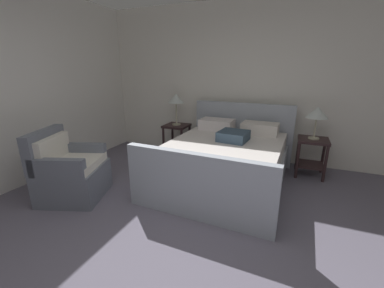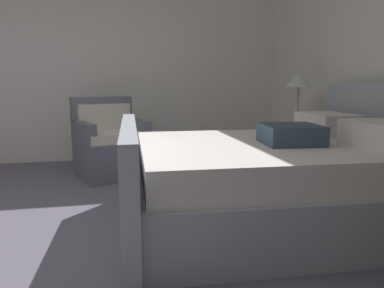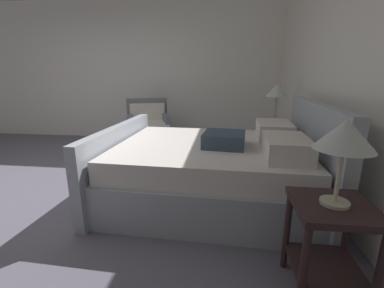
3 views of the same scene
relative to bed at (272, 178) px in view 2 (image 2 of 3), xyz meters
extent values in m
cube|color=white|center=(-2.72, -2.11, 1.03)|extent=(0.12, 6.69, 2.75)
cube|color=#A0A8B4|center=(0.00, -0.04, -0.14)|extent=(1.69, 2.00, 0.40)
cube|color=#A0A8B4|center=(-0.04, -1.06, 0.04)|extent=(1.73, 0.17, 0.78)
cube|color=silver|center=(0.00, -0.04, 0.17)|extent=(1.60, 1.93, 0.22)
cube|color=silver|center=(-0.34, 0.66, 0.37)|extent=(0.57, 0.38, 0.18)
cube|color=silver|center=(0.39, 0.63, 0.37)|extent=(0.57, 0.38, 0.18)
cube|color=#35485A|center=(0.08, 0.10, 0.35)|extent=(0.44, 0.44, 0.14)
cube|color=#301F20|center=(-1.19, 0.82, 0.24)|extent=(0.44, 0.44, 0.04)
cube|color=#301F20|center=(-1.19, 0.82, -0.16)|extent=(0.40, 0.40, 0.02)
cylinder|color=#301F20|center=(-1.38, 0.63, -0.06)|extent=(0.04, 0.04, 0.56)
cylinder|color=#301F20|center=(-1.00, 0.63, -0.06)|extent=(0.04, 0.04, 0.56)
cylinder|color=#301F20|center=(-1.38, 1.01, -0.06)|extent=(0.04, 0.04, 0.56)
cylinder|color=#301F20|center=(-1.00, 1.01, -0.06)|extent=(0.04, 0.04, 0.56)
cylinder|color=#B7B293|center=(-1.19, 0.82, 0.27)|extent=(0.16, 0.16, 0.02)
cylinder|color=#B7B293|center=(-1.19, 0.82, 0.48)|extent=(0.02, 0.02, 0.40)
cone|color=silver|center=(-1.19, 0.82, 0.76)|extent=(0.30, 0.30, 0.17)
cube|color=slate|center=(-1.70, -1.20, -0.13)|extent=(0.92, 0.92, 0.42)
cube|color=silver|center=(-1.70, -1.20, 0.13)|extent=(0.85, 0.85, 0.10)
cube|color=slate|center=(-1.99, -1.31, 0.32)|extent=(0.36, 0.72, 0.48)
cube|color=silver|center=(-1.91, -1.28, 0.29)|extent=(0.30, 0.61, 0.36)
cube|color=slate|center=(-1.59, -1.49, 0.19)|extent=(0.64, 0.31, 0.22)
cube|color=slate|center=(-1.80, -0.91, 0.19)|extent=(0.64, 0.31, 0.22)
camera|label=1|loc=(0.84, -3.32, 1.28)|focal=22.98mm
camera|label=2|loc=(2.50, -1.15, 0.71)|focal=33.98mm
camera|label=3|loc=(2.61, 0.08, 0.97)|focal=24.14mm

